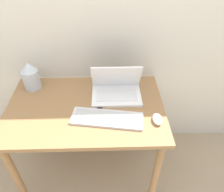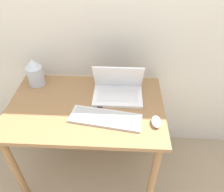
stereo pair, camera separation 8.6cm
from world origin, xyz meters
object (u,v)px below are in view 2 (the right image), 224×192
object	(u,v)px
mouse	(156,122)
vase	(35,73)
keyboard	(106,118)
laptop	(118,89)
mp3_player	(100,105)

from	to	relation	value
mouse	vase	bearing A→B (deg)	156.50
keyboard	vase	size ratio (longest dim) A/B	2.23
laptop	vase	world-z (taller)	laptop
laptop	keyboard	bearing A→B (deg)	-105.68
laptop	mp3_player	size ratio (longest dim) A/B	6.24
laptop	keyboard	xyz separation A→B (m)	(-0.07, -0.25, -0.04)
vase	mp3_player	bearing A→B (deg)	-23.85
mouse	vase	world-z (taller)	vase
laptop	vase	bearing A→B (deg)	170.69
laptop	mouse	xyz separation A→B (m)	(0.25, -0.28, -0.03)
laptop	mouse	bearing A→B (deg)	-48.23
vase	mp3_player	distance (m)	0.56
laptop	mouse	distance (m)	0.37
laptop	vase	size ratio (longest dim) A/B	1.64
laptop	keyboard	size ratio (longest dim) A/B	0.74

